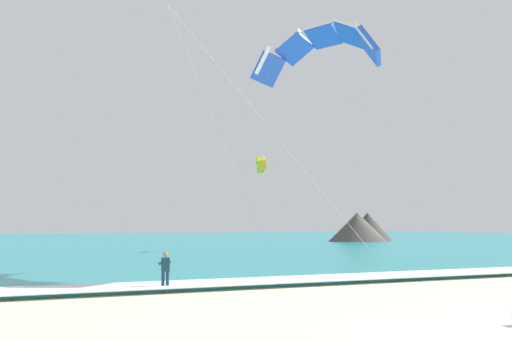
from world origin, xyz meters
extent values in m
plane|color=beige|center=(0.00, 0.00, 0.00)|extent=(200.00, 200.00, 0.00)
cube|color=teal|center=(0.00, 72.11, 0.10)|extent=(200.00, 120.00, 0.20)
cube|color=white|center=(0.00, 13.11, 0.22)|extent=(200.00, 3.05, 0.04)
ellipsoid|color=white|center=(-5.38, 12.68, 0.03)|extent=(0.51, 1.42, 0.05)
cube|color=black|center=(-5.38, 12.93, 0.07)|extent=(0.16, 0.07, 0.04)
cube|color=black|center=(-5.38, 12.43, 0.07)|extent=(0.16, 0.07, 0.04)
cylinder|color=#143347|center=(-5.48, 12.68, 0.42)|extent=(0.14, 0.14, 0.84)
cylinder|color=#143347|center=(-5.28, 12.67, 0.42)|extent=(0.14, 0.14, 0.84)
cube|color=#143347|center=(-5.38, 12.68, 1.14)|extent=(0.35, 0.22, 0.60)
sphere|color=#9E704C|center=(-5.38, 12.68, 1.58)|extent=(0.22, 0.22, 0.22)
cylinder|color=#143347|center=(-5.55, 12.85, 1.19)|extent=(0.12, 0.51, 0.22)
cylinder|color=#143347|center=(-5.19, 12.83, 1.19)|extent=(0.12, 0.51, 0.22)
cylinder|color=black|center=(-5.36, 13.06, 1.19)|extent=(0.55, 0.06, 0.04)
cube|color=#3F3F42|center=(-5.38, 12.80, 0.92)|extent=(0.12, 0.09, 0.10)
cube|color=blue|center=(6.81, 14.85, 13.04)|extent=(1.67, 2.39, 2.26)
cube|color=white|center=(6.28, 14.57, 13.49)|extent=(0.80, 1.25, 1.74)
cube|color=blue|center=(6.70, 16.64, 14.27)|extent=(2.07, 2.61, 1.88)
cube|color=white|center=(6.17, 16.36, 14.72)|extent=(1.08, 1.69, 1.14)
cube|color=blue|center=(5.96, 18.63, 14.72)|extent=(2.31, 2.50, 1.07)
cube|color=white|center=(5.43, 18.35, 15.16)|extent=(1.17, 1.84, 0.29)
cube|color=blue|center=(4.74, 20.37, 14.27)|extent=(2.33, 2.05, 1.88)
cube|color=white|center=(4.21, 20.09, 14.72)|extent=(1.07, 1.66, 1.14)
cube|color=blue|center=(3.33, 21.48, 13.04)|extent=(2.14, 1.29, 2.26)
cube|color=white|center=(2.81, 21.20, 13.49)|extent=(0.79, 1.14, 1.74)
cylinder|color=#B2B2B7|center=(0.70, 13.95, 7.12)|extent=(12.23, 1.82, 11.86)
cylinder|color=#B2B2B7|center=(-1.03, 17.27, 7.12)|extent=(8.76, 8.44, 11.86)
cube|color=yellow|center=(11.60, 42.53, 8.60)|extent=(0.98, 0.77, 0.97)
cube|color=white|center=(11.93, 42.42, 8.71)|extent=(0.31, 0.60, 0.83)
cube|color=yellow|center=(11.20, 41.83, 9.29)|extent=(1.06, 1.08, 0.71)
cube|color=white|center=(11.53, 41.72, 9.40)|extent=(0.40, 0.86, 0.53)
cube|color=yellow|center=(10.81, 40.88, 9.53)|extent=(1.09, 1.20, 0.29)
cube|color=white|center=(11.14, 40.76, 9.64)|extent=(0.45, 0.93, 0.11)
cube|color=yellow|center=(10.52, 39.89, 9.29)|extent=(1.05, 1.20, 0.71)
cube|color=white|center=(10.84, 39.77, 9.40)|extent=(0.42, 0.87, 0.53)
cube|color=yellow|center=(10.39, 39.09, 8.60)|extent=(0.94, 1.01, 0.97)
cube|color=white|center=(10.71, 38.97, 8.71)|extent=(0.33, 0.63, 0.83)
cone|color=#56514C|center=(34.33, 59.67, 2.20)|extent=(8.79, 8.79, 4.40)
cone|color=#47423D|center=(36.68, 60.52, 2.21)|extent=(7.69, 7.69, 4.41)
cone|color=#47423D|center=(33.24, 58.21, 1.97)|extent=(8.62, 8.62, 3.93)
camera|label=1|loc=(-11.02, -11.58, 2.99)|focal=39.17mm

